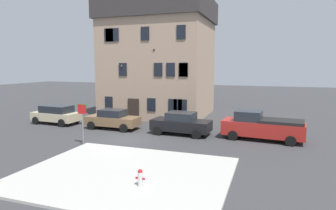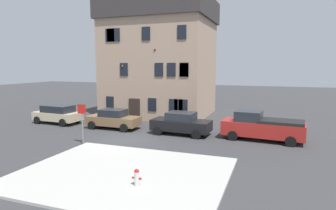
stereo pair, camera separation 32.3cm
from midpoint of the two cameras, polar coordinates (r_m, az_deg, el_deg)
The scene contains 12 objects.
ground_plane at distance 20.93m, azimuth -7.71°, elevation -6.61°, with size 120.00×120.00×0.00m, color #38383A.
sidewalk_slab at distance 14.41m, azimuth -8.14°, elevation -13.05°, with size 9.76×7.89×0.12m, color #B7B5AD.
building_main at distance 30.86m, azimuth -1.22°, elevation 9.30°, with size 10.63×9.01×11.83m.
tree_bare_near at distance 28.21m, azimuth -6.20°, elevation 4.69°, with size 2.29×2.09×7.47m.
tree_bare_mid at distance 27.28m, azimuth -2.26°, elevation 3.61°, with size 1.54×2.08×6.68m.
car_beige_wagon at distance 27.85m, azimuth -20.47°, elevation -1.64°, with size 4.41×2.29×1.65m.
car_brown_sedan at distance 24.34m, azimuth -10.28°, elevation -2.69°, with size 4.40×2.01×1.61m.
car_black_sedan at distance 21.99m, azimuth 3.00°, elevation -3.59°, with size 4.51×2.28×1.69m.
pickup_truck_red at distance 21.31m, azimuth 18.31°, elevation -4.01°, with size 5.62×2.53×2.00m.
fire_hydrant at distance 12.67m, azimuth -5.39°, elevation -13.87°, with size 0.42×0.22×0.73m.
street_sign_pole at distance 19.65m, azimuth -16.02°, elevation -2.11°, with size 0.76×0.07×2.71m.
bicycle_leaning at distance 28.10m, azimuth -6.87°, elevation -2.15°, with size 1.74×0.32×1.03m.
Camera 2 is at (9.68, -17.86, 5.15)m, focal length 31.17 mm.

